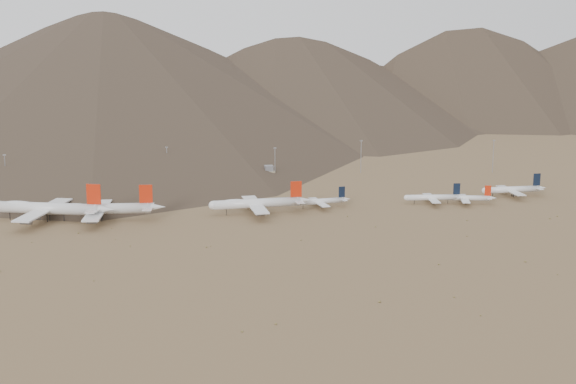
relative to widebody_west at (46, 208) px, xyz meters
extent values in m
plane|color=olive|center=(119.54, -27.71, -8.05)|extent=(3000.00, 3000.00, 0.00)
cylinder|color=silver|center=(-0.31, 0.11, -0.09)|extent=(63.88, 28.50, 6.76)
cone|color=silver|center=(34.18, -12.28, 0.42)|extent=(13.15, 9.71, 6.09)
cube|color=silver|center=(-1.55, 0.56, -1.10)|extent=(30.15, 60.00, 0.85)
cube|color=silver|center=(29.25, -10.51, 0.59)|extent=(13.25, 23.45, 0.41)
cube|color=red|center=(28.02, -10.07, 9.30)|extent=(8.21, 3.45, 12.00)
cylinder|color=black|center=(-21.87, 7.86, -5.76)|extent=(0.44, 0.44, 4.58)
cylinder|color=black|center=(1.49, 1.26, -5.76)|extent=(0.55, 0.55, 4.58)
cylinder|color=black|center=(0.35, -1.92, -5.76)|extent=(0.55, 0.55, 4.58)
ellipsoid|color=silver|center=(-16.33, 5.87, 1.77)|extent=(21.43, 11.86, 4.06)
cylinder|color=slate|center=(2.51, 11.85, -2.77)|extent=(7.19, 5.08, 3.04)
cylinder|color=slate|center=(-5.60, -10.74, -2.77)|extent=(7.19, 5.08, 3.04)
cylinder|color=slate|center=(6.16, 22.01, -2.77)|extent=(7.19, 5.08, 3.04)
cylinder|color=slate|center=(-9.26, -20.90, -2.77)|extent=(7.19, 5.08, 3.04)
cylinder|color=silver|center=(30.69, -4.50, -0.78)|extent=(60.06, 13.56, 6.17)
sphere|color=silver|center=(1.05, -0.78, -0.78)|extent=(6.05, 6.05, 6.05)
cone|color=silver|center=(63.89, -8.67, -0.32)|extent=(11.36, 6.85, 5.56)
cube|color=silver|center=(29.50, -4.35, -1.71)|extent=(16.30, 55.54, 0.77)
cube|color=silver|center=(59.15, -8.07, -0.16)|extent=(7.93, 21.32, 0.37)
cube|color=red|center=(57.96, -7.92, 7.79)|extent=(7.78, 1.52, 10.95)
cylinder|color=black|center=(9.94, -1.90, -5.96)|extent=(0.40, 0.40, 4.18)
cylinder|color=black|center=(32.07, -3.12, -5.96)|extent=(0.50, 0.50, 4.18)
cylinder|color=black|center=(31.68, -6.18, -5.96)|extent=(0.50, 0.50, 4.18)
ellipsoid|color=silver|center=(15.27, -2.57, 0.92)|extent=(19.55, 6.97, 3.70)
cylinder|color=slate|center=(30.87, 6.52, -3.23)|extent=(6.27, 3.50, 2.78)
cylinder|color=slate|center=(28.14, -15.22, -3.23)|extent=(6.27, 3.50, 2.78)
cylinder|color=slate|center=(32.09, 16.30, -3.23)|extent=(6.27, 3.50, 2.78)
cylinder|color=slate|center=(26.91, -25.01, -3.23)|extent=(6.27, 3.50, 2.78)
cylinder|color=silver|center=(124.77, -5.34, -1.49)|extent=(53.98, 6.73, 5.57)
sphere|color=silver|center=(97.84, -5.92, -1.49)|extent=(5.46, 5.46, 5.46)
cone|color=silver|center=(154.93, -4.68, -1.08)|extent=(9.80, 5.22, 5.01)
cube|color=silver|center=(123.69, -5.36, -2.33)|extent=(9.69, 49.56, 0.70)
cube|color=silver|center=(150.62, -4.78, -0.94)|extent=(5.25, 18.87, 0.33)
cube|color=red|center=(149.55, -4.80, 6.23)|extent=(7.01, 0.65, 9.88)
cylinder|color=black|center=(105.92, -5.75, -6.16)|extent=(0.36, 0.36, 3.77)
cylinder|color=black|center=(125.82, -3.92, -6.16)|extent=(0.45, 0.45, 3.77)
cylinder|color=black|center=(125.88, -6.71, -6.16)|extent=(0.45, 0.45, 3.77)
ellipsoid|color=silver|center=(110.77, -5.64, 0.04)|extent=(17.33, 4.55, 3.34)
cylinder|color=slate|center=(123.48, 4.51, -3.71)|extent=(5.44, 2.62, 2.51)
cylinder|color=slate|center=(123.91, -15.24, -3.71)|extent=(5.44, 2.62, 2.51)
cylinder|color=slate|center=(123.29, 13.40, -3.71)|extent=(5.44, 2.62, 2.51)
cylinder|color=slate|center=(124.10, -24.12, -3.71)|extent=(5.44, 2.62, 2.51)
cylinder|color=silver|center=(166.48, 2.40, -3.91)|extent=(32.40, 7.15, 3.50)
sphere|color=silver|center=(150.47, 0.56, -3.91)|extent=(3.43, 3.43, 3.43)
cone|color=silver|center=(184.40, 4.46, -3.64)|extent=(6.12, 3.79, 3.15)
cube|color=silver|center=(165.84, 2.33, -4.43)|extent=(8.27, 28.02, 0.44)
cube|color=silver|center=(181.84, 4.17, -3.56)|extent=(4.08, 10.76, 0.21)
cube|color=black|center=(181.20, 4.09, 1.29)|extent=(4.20, 0.79, 6.90)
cylinder|color=black|center=(155.27, 1.11, -6.85)|extent=(0.37, 0.37, 2.39)
cylinder|color=black|center=(167.02, 3.34, -6.85)|extent=(0.46, 0.46, 2.39)
cylinder|color=black|center=(167.22, 1.61, -6.85)|extent=(0.46, 0.46, 2.39)
cylinder|color=slate|center=(164.95, 10.01, -5.30)|extent=(3.38, 1.93, 1.57)
cylinder|color=slate|center=(166.72, -5.35, -5.30)|extent=(3.38, 1.93, 1.57)
cylinder|color=silver|center=(240.46, -1.43, -3.69)|extent=(34.05, 8.53, 3.68)
sphere|color=silver|center=(223.70, 1.01, -3.69)|extent=(3.60, 3.60, 3.60)
cone|color=silver|center=(259.23, -4.17, -3.42)|extent=(6.51, 4.16, 3.31)
cube|color=silver|center=(239.79, -1.33, -4.25)|extent=(9.55, 29.51, 0.46)
cube|color=silver|center=(256.55, -3.78, -3.33)|extent=(4.61, 11.36, 0.22)
cube|color=black|center=(255.88, -3.68, 1.77)|extent=(4.41, 0.96, 7.26)
cylinder|color=black|center=(228.73, 0.28, -6.79)|extent=(0.39, 0.39, 2.52)
cylinder|color=black|center=(241.26, -0.62, -6.79)|extent=(0.48, 0.48, 2.52)
cylinder|color=black|center=(241.00, -2.44, -6.79)|extent=(0.48, 0.48, 2.52)
cylinder|color=slate|center=(240.96, 6.71, -5.16)|extent=(3.59, 2.13, 1.65)
cylinder|color=slate|center=(238.62, -9.38, -5.16)|extent=(3.59, 2.13, 1.65)
cylinder|color=silver|center=(261.16, -5.32, -4.05)|extent=(30.78, 12.02, 3.38)
sphere|color=silver|center=(246.25, -0.93, -4.05)|extent=(3.31, 3.31, 3.31)
cone|color=silver|center=(277.86, -10.24, -3.80)|extent=(6.23, 4.49, 3.04)
cube|color=silver|center=(260.56, -5.15, -4.56)|extent=(12.30, 26.97, 0.42)
cube|color=silver|center=(275.48, -9.54, -3.71)|extent=(5.54, 10.50, 0.20)
cube|color=red|center=(274.88, -9.36, 0.97)|extent=(3.96, 1.43, 6.66)
cylinder|color=black|center=(250.72, -2.25, -6.89)|extent=(0.36, 0.36, 2.31)
cylinder|color=black|center=(262.00, -4.69, -6.89)|extent=(0.44, 0.44, 2.31)
cylinder|color=black|center=(261.52, -6.31, -6.89)|extent=(0.44, 0.44, 2.31)
cylinder|color=slate|center=(262.67, 2.01, -5.39)|extent=(3.41, 2.34, 1.52)
cylinder|color=slate|center=(258.46, -12.30, -5.39)|extent=(3.41, 2.34, 1.52)
cylinder|color=silver|center=(300.79, 8.63, -3.09)|extent=(38.65, 4.70, 4.19)
sphere|color=silver|center=(281.49, 8.89, -3.09)|extent=(4.11, 4.11, 4.11)
cone|color=silver|center=(322.40, 8.35, -2.77)|extent=(7.00, 3.86, 3.77)
cube|color=silver|center=(300.02, 8.65, -3.71)|extent=(6.61, 33.17, 0.52)
cube|color=silver|center=(319.31, 8.39, -2.67)|extent=(3.64, 12.62, 0.25)
cube|color=black|center=(318.54, 8.40, 3.15)|extent=(5.02, 0.44, 8.27)
cylinder|color=black|center=(287.28, 8.81, -6.61)|extent=(0.44, 0.44, 2.87)
cylinder|color=black|center=(301.57, 9.67, -6.61)|extent=(0.55, 0.55, 2.87)
cylinder|color=black|center=(301.55, 7.58, -6.61)|extent=(0.55, 0.55, 2.87)
cylinder|color=slate|center=(300.14, 17.91, -4.75)|extent=(3.88, 1.94, 1.89)
cylinder|color=slate|center=(299.89, -0.62, -4.75)|extent=(3.88, 1.94, 1.89)
cube|color=gray|center=(149.54, 92.29, -4.05)|extent=(8.00, 8.00, 8.00)
cube|color=slate|center=(149.54, 92.29, 1.95)|extent=(6.00, 6.00, 4.00)
cylinder|color=gray|center=(-35.45, 96.03, 4.45)|extent=(0.50, 0.50, 25.00)
cube|color=gray|center=(-35.45, 96.03, 17.25)|extent=(2.00, 0.60, 0.80)
cylinder|color=gray|center=(76.39, 108.68, 4.45)|extent=(0.50, 0.50, 25.00)
cube|color=gray|center=(76.39, 108.68, 17.25)|extent=(2.00, 0.60, 0.80)
cylinder|color=gray|center=(153.61, 89.28, 4.45)|extent=(0.50, 0.50, 25.00)
cube|color=gray|center=(153.61, 89.28, 17.25)|extent=(2.00, 0.60, 0.80)
cylinder|color=gray|center=(225.96, 112.79, 4.45)|extent=(0.50, 0.50, 25.00)
cube|color=gray|center=(225.96, 112.79, 17.25)|extent=(2.00, 0.60, 0.80)
cylinder|color=gray|center=(327.22, 93.53, 4.45)|extent=(0.50, 0.50, 25.00)
cube|color=gray|center=(327.22, 93.53, 17.25)|extent=(2.00, 0.60, 0.80)
ellipsoid|color=olive|center=(31.08, -119.75, -7.87)|extent=(0.69, 0.69, 0.36)
ellipsoid|color=olive|center=(37.87, -25.95, -7.78)|extent=(0.59, 0.59, 0.53)
ellipsoid|color=olive|center=(194.46, -127.41, -7.69)|extent=(0.91, 0.91, 0.71)
ellipsoid|color=olive|center=(177.18, -24.22, -7.72)|extent=(0.76, 0.76, 0.66)
ellipsoid|color=olive|center=(183.17, -173.15, -7.79)|extent=(0.84, 0.84, 0.52)
ellipsoid|color=olive|center=(40.19, -49.43, -7.87)|extent=(0.65, 0.65, 0.36)
ellipsoid|color=olive|center=(86.85, -74.80, -7.76)|extent=(1.01, 1.01, 0.57)
ellipsoid|color=olive|center=(237.88, -131.57, -7.72)|extent=(1.08, 1.08, 0.66)
ellipsoid|color=olive|center=(294.63, -53.26, -7.77)|extent=(1.10, 1.10, 0.55)
ellipsoid|color=olive|center=(186.35, -51.45, -7.75)|extent=(0.84, 0.84, 0.60)
ellipsoid|color=olive|center=(102.63, -188.78, -7.69)|extent=(0.85, 0.85, 0.72)
ellipsoid|color=olive|center=(229.46, -80.85, -7.80)|extent=(0.77, 0.77, 0.49)
ellipsoid|color=olive|center=(150.04, -172.61, -7.67)|extent=(1.10, 1.10, 0.76)
ellipsoid|color=olive|center=(301.94, -48.82, -7.71)|extent=(0.90, 0.90, 0.68)
ellipsoid|color=olive|center=(19.66, -32.42, -7.75)|extent=(0.99, 0.99, 0.60)
ellipsoid|color=olive|center=(242.93, -153.06, -7.85)|extent=(0.77, 0.77, 0.41)
ellipsoid|color=olive|center=(138.20, -70.96, -7.84)|extent=(0.79, 0.79, 0.42)
ellipsoid|color=olive|center=(88.62, -193.72, -7.77)|extent=(0.85, 0.85, 0.55)
ellipsoid|color=olive|center=(-3.69, -46.77, -7.83)|extent=(0.60, 0.60, 0.45)
ellipsoid|color=olive|center=(-13.01, -97.01, -7.63)|extent=(0.96, 0.96, 0.84)
ellipsoid|color=olive|center=(243.98, -48.10, -7.76)|extent=(0.82, 0.82, 0.58)
ellipsoid|color=olive|center=(185.02, -195.62, -7.80)|extent=(0.59, 0.59, 0.50)
ellipsoid|color=olive|center=(47.86, -64.48, -7.80)|extent=(0.60, 0.60, 0.49)
ellipsoid|color=olive|center=(89.22, -73.33, -7.86)|extent=(0.51, 0.51, 0.39)
camera|label=1|loc=(49.26, -478.35, 107.76)|focal=50.00mm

